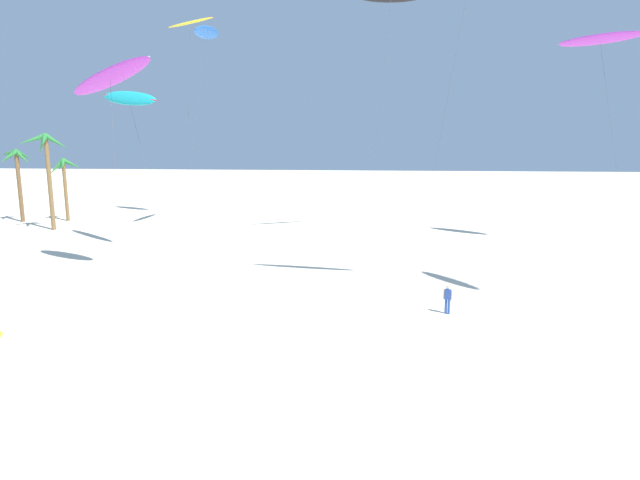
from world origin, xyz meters
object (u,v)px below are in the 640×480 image
flying_kite_6 (600,39)px  person_foreground_walker (448,298)px  flying_kite_0 (129,98)px  palm_tree_2 (47,154)px  palm_tree_0 (17,164)px  flying_kite_1 (110,77)px  palm_tree_1 (65,171)px  flying_kite_7 (190,23)px  flying_kite_2 (207,33)px

flying_kite_6 → person_foreground_walker: bearing=-125.1°
flying_kite_0 → palm_tree_2: bearing=147.7°
palm_tree_0 → person_foreground_walker: size_ratio=5.07×
palm_tree_0 → flying_kite_1: bearing=-44.5°
palm_tree_0 → palm_tree_1: (4.82, 1.18, -0.78)m
palm_tree_2 → flying_kite_7: flying_kite_7 is taller
person_foreground_walker → flying_kite_0: bearing=146.9°
palm_tree_2 → flying_kite_2: 20.04m
flying_kite_1 → flying_kite_0: bearing=108.1°
palm_tree_2 → flying_kite_6: flying_kite_6 is taller
palm_tree_2 → flying_kite_0: size_ratio=0.72×
palm_tree_0 → palm_tree_2: palm_tree_2 is taller
flying_kite_0 → person_foreground_walker: (24.11, -15.72, -11.58)m
palm_tree_0 → flying_kite_6: 58.91m
palm_tree_2 → flying_kite_1: 23.42m
palm_tree_2 → flying_kite_2: size_ratio=0.49×
flying_kite_0 → person_foreground_walker: 31.02m
flying_kite_7 → person_foreground_walker: 45.62m
palm_tree_1 → palm_tree_2: size_ratio=0.73×
palm_tree_2 → flying_kite_2: bearing=5.2°
person_foreground_walker → palm_tree_2: bearing=147.2°
palm_tree_1 → flying_kite_6: size_ratio=0.40×
palm_tree_1 → palm_tree_2: (1.89, -6.05, 2.02)m
flying_kite_1 → flying_kite_6: size_ratio=0.82×
flying_kite_6 → flying_kite_7: flying_kite_7 is taller
palm_tree_1 → flying_kite_1: 29.61m
flying_kite_2 → flying_kite_6: bearing=-8.4°
flying_kite_0 → flying_kite_1: (2.94, -8.98, 0.66)m
palm_tree_2 → flying_kite_1: bearing=-47.7°
flying_kite_7 → person_foreground_walker: (24.27, -32.58, -20.76)m
palm_tree_0 → palm_tree_2: (6.72, -4.87, 1.24)m
palm_tree_0 → flying_kite_1: flying_kite_1 is taller
palm_tree_2 → flying_kite_7: 20.64m
flying_kite_2 → palm_tree_1: bearing=165.9°
palm_tree_2 → flying_kite_1: (15.34, -16.84, 5.45)m
flying_kite_0 → flying_kite_6: 38.71m
palm_tree_1 → flying_kite_6: flying_kite_6 is taller
palm_tree_1 → person_foreground_walker: bearing=-37.6°
person_foreground_walker → flying_kite_6: bearing=54.9°
flying_kite_2 → flying_kite_7: (-4.11, 7.53, 2.48)m
flying_kite_0 → flying_kite_6: size_ratio=0.77×
flying_kite_7 → palm_tree_0: bearing=-167.7°
palm_tree_2 → flying_kite_7: size_ratio=0.44×
palm_tree_1 → person_foreground_walker: 48.74m
palm_tree_2 → flying_kite_1: size_ratio=0.67×
palm_tree_0 → flying_kite_6: (57.31, -8.45, 10.70)m
palm_tree_1 → flying_kite_1: (17.24, -22.89, 7.47)m
flying_kite_0 → flying_kite_7: flying_kite_7 is taller
palm_tree_0 → palm_tree_1: 5.02m
flying_kite_0 → flying_kite_1: size_ratio=0.94×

